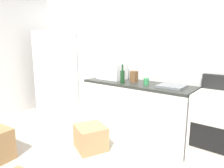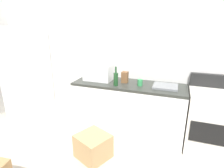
{
  "view_description": "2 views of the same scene",
  "coord_description": "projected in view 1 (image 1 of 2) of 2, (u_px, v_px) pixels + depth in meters",
  "views": [
    {
      "loc": [
        1.92,
        -1.47,
        1.48
      ],
      "look_at": [
        0.05,
        0.87,
        0.9
      ],
      "focal_mm": 31.62,
      "sensor_mm": 36.0,
      "label": 1
    },
    {
      "loc": [
        1.0,
        -1.52,
        1.79
      ],
      "look_at": [
        0.14,
        0.86,
        0.98
      ],
      "focal_mm": 29.18,
      "sensor_mm": 36.0,
      "label": 2
    }
  ],
  "objects": [
    {
      "name": "coffee_mug",
      "position": [
        146.0,
        81.0,
        2.99
      ],
      "size": [
        0.08,
        0.08,
        0.1
      ],
      "primitive_type": "cylinder",
      "color": "#338C4C",
      "rests_on": "kitchen_counter"
    },
    {
      "name": "microwave",
      "position": [
        112.0,
        71.0,
        3.5
      ],
      "size": [
        0.46,
        0.34,
        0.27
      ],
      "primitive_type": "cube",
      "color": "white",
      "rests_on": "kitchen_counter"
    },
    {
      "name": "wine_bottle",
      "position": [
        122.0,
        76.0,
        3.1
      ],
      "size": [
        0.07,
        0.07,
        0.3
      ],
      "color": "#193F1E",
      "rests_on": "kitchen_counter"
    },
    {
      "name": "refrigerator",
      "position": [
        56.0,
        73.0,
        4.36
      ],
      "size": [
        0.68,
        0.66,
        1.79
      ],
      "primitive_type": "cube",
      "color": "white",
      "rests_on": "ground_plane"
    },
    {
      "name": "wall_back",
      "position": [
        133.0,
        56.0,
        3.53
      ],
      "size": [
        5.0,
        0.1,
        2.6
      ],
      "primitive_type": "cube",
      "color": "silver",
      "rests_on": "ground_plane"
    },
    {
      "name": "ground_plane",
      "position": [
        67.0,
        161.0,
        2.58
      ],
      "size": [
        6.0,
        6.0,
        0.0
      ],
      "primitive_type": "plane",
      "color": "#B2A899"
    },
    {
      "name": "kitchen_counter",
      "position": [
        136.0,
        110.0,
        3.24
      ],
      "size": [
        1.8,
        0.6,
        0.9
      ],
      "color": "white",
      "rests_on": "ground_plane"
    },
    {
      "name": "cardboard_box_large",
      "position": [
        91.0,
        137.0,
        2.87
      ],
      "size": [
        0.55,
        0.54,
        0.34
      ],
      "primitive_type": "cube",
      "rotation": [
        0.0,
        0.0,
        -0.42
      ],
      "color": "tan",
      "rests_on": "ground_plane"
    },
    {
      "name": "knife_block",
      "position": [
        134.0,
        77.0,
        3.21
      ],
      "size": [
        0.1,
        0.1,
        0.18
      ],
      "primitive_type": "cube",
      "color": "brown",
      "rests_on": "kitchen_counter"
    },
    {
      "name": "stove_oven",
      "position": [
        219.0,
        127.0,
        2.49
      ],
      "size": [
        0.6,
        0.61,
        1.1
      ],
      "color": "silver",
      "rests_on": "ground_plane"
    },
    {
      "name": "sink_basin",
      "position": [
        172.0,
        86.0,
        2.81
      ],
      "size": [
        0.36,
        0.32,
        0.03
      ],
      "primitive_type": "cube",
      "color": "slate",
      "rests_on": "kitchen_counter"
    }
  ]
}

